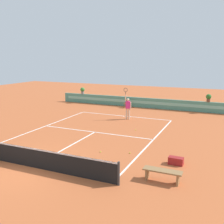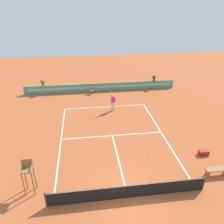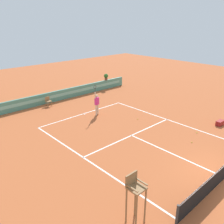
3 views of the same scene
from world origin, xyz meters
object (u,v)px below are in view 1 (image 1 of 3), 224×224
object	(u,v)px
tennis_ball_mid_court	(136,130)
tennis_ball_by_sideline	(130,153)
bench_courtside	(162,173)
tennis_ball_near_baseline	(100,152)
tennis_player	(128,107)
potted_plant_far_left	(83,90)
gear_bag	(176,161)
potted_plant_far_right	(209,97)
ball_kid_chair	(127,103)

from	to	relation	value
tennis_ball_mid_court	tennis_ball_by_sideline	bearing A→B (deg)	-74.91
bench_courtside	tennis_ball_near_baseline	bearing A→B (deg)	152.43
tennis_player	tennis_ball_mid_court	distance (m)	3.59
tennis_player	tennis_ball_near_baseline	bearing A→B (deg)	-80.00
tennis_player	tennis_ball_near_baseline	size ratio (longest dim) A/B	38.01
tennis_ball_mid_court	tennis_ball_by_sideline	world-z (taller)	same
tennis_ball_mid_court	tennis_ball_by_sideline	distance (m)	4.59
tennis_player	tennis_ball_by_sideline	world-z (taller)	tennis_player
bench_courtside	potted_plant_far_left	size ratio (longest dim) A/B	2.21
tennis_ball_near_baseline	tennis_player	bearing A→B (deg)	100.00
bench_courtside	potted_plant_far_left	bearing A→B (deg)	129.53
bench_courtside	tennis_ball_by_sideline	world-z (taller)	bench_courtside
bench_courtside	tennis_ball_near_baseline	xyz separation A→B (m)	(-3.85, 2.01, -0.34)
bench_courtside	tennis_ball_mid_court	size ratio (longest dim) A/B	23.53
gear_bag	tennis_ball_near_baseline	distance (m)	4.03
tennis_ball_mid_court	potted_plant_far_right	bearing A→B (deg)	63.94
bench_courtside	potted_plant_far_right	xyz separation A→B (m)	(0.60, 15.36, 1.04)
tennis_ball_mid_court	potted_plant_far_right	world-z (taller)	potted_plant_far_right
potted_plant_far_right	tennis_ball_near_baseline	bearing A→B (deg)	-108.43
tennis_player	potted_plant_far_left	size ratio (longest dim) A/B	3.57
tennis_player	potted_plant_far_right	size ratio (longest dim) A/B	3.57
bench_courtside	tennis_ball_mid_court	distance (m)	7.78
tennis_ball_by_sideline	tennis_player	bearing A→B (deg)	111.46
tennis_ball_near_baseline	potted_plant_far_left	world-z (taller)	potted_plant_far_left
potted_plant_far_left	tennis_ball_by_sideline	bearing A→B (deg)	-51.18
ball_kid_chair	gear_bag	xyz separation A→B (m)	(7.30, -12.60, -0.30)
tennis_player	potted_plant_far_right	bearing A→B (deg)	42.99
ball_kid_chair	tennis_ball_mid_court	size ratio (longest dim) A/B	12.50
bench_courtside	gear_bag	xyz separation A→B (m)	(0.18, 2.03, -0.20)
potted_plant_far_left	bench_courtside	bearing A→B (deg)	-50.47
tennis_ball_near_baseline	tennis_ball_by_sideline	distance (m)	1.60
tennis_ball_by_sideline	potted_plant_far_right	distance (m)	13.26
bench_courtside	tennis_ball_near_baseline	size ratio (longest dim) A/B	23.53
tennis_ball_near_baseline	tennis_ball_mid_court	world-z (taller)	same
gear_bag	tennis_player	bearing A→B (deg)	124.51
ball_kid_chair	tennis_ball_mid_court	distance (m)	8.51
tennis_ball_near_baseline	potted_plant_far_right	world-z (taller)	potted_plant_far_right
tennis_ball_mid_court	tennis_ball_by_sideline	xyz separation A→B (m)	(1.19, -4.43, 0.00)
potted_plant_far_left	potted_plant_far_right	bearing A→B (deg)	0.00
ball_kid_chair	tennis_player	size ratio (longest dim) A/B	0.33
bench_courtside	potted_plant_far_left	xyz separation A→B (m)	(-12.67, 15.36, 1.04)
tennis_ball_by_sideline	potted_plant_far_left	xyz separation A→B (m)	(-10.34, 12.85, 1.38)
tennis_ball_near_baseline	gear_bag	bearing A→B (deg)	0.23
tennis_ball_mid_court	potted_plant_far_right	xyz separation A→B (m)	(4.12, 8.43, 1.38)
tennis_player	tennis_ball_mid_court	size ratio (longest dim) A/B	38.01
ball_kid_chair	gear_bag	bearing A→B (deg)	-59.92
gear_bag	potted_plant_far_left	size ratio (longest dim) A/B	0.97
gear_bag	tennis_ball_by_sideline	bearing A→B (deg)	169.24
gear_bag	tennis_player	distance (m)	9.61
tennis_ball_by_sideline	potted_plant_far_left	bearing A→B (deg)	128.82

